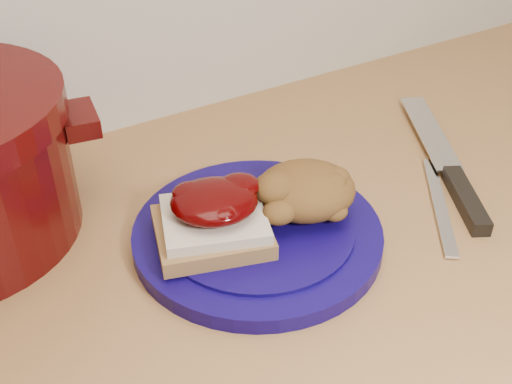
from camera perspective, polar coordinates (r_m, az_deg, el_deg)
plate at (r=0.70m, az=0.13°, el=-3.80°), size 0.35×0.35×0.02m
sandwich at (r=0.66m, az=-3.82°, el=-2.27°), size 0.14×0.13×0.06m
stuffing_mound at (r=0.70m, az=4.41°, el=0.15°), size 0.14×0.13×0.06m
chef_knife at (r=0.82m, az=17.25°, el=1.11°), size 0.17×0.29×0.02m
butter_knife at (r=0.78m, az=15.98°, el=-1.02°), size 0.12×0.16×0.00m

